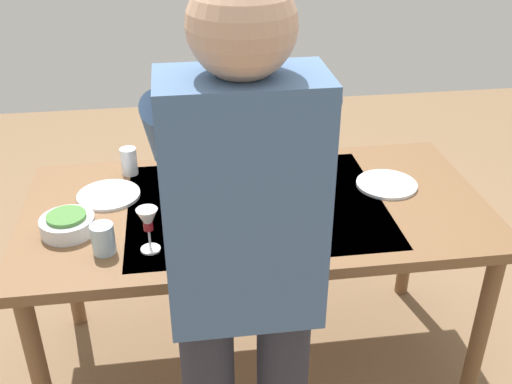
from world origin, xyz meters
The scene contains 15 objects.
ground_plane centered at (0.00, 0.00, 0.00)m, with size 6.00×6.00×0.00m, color #846647.
dining_table centered at (0.00, 0.00, 0.68)m, with size 1.66×0.84×0.76m.
chair_near centered at (-0.08, -0.80, 0.53)m, with size 0.40×0.40×0.91m.
person_server centered at (0.13, 0.68, 0.96)m, with size 0.42×0.61×1.69m.
wine_bottle centered at (0.15, -0.28, 0.87)m, with size 0.07×0.07×0.30m.
wine_glass_left centered at (0.37, 0.24, 0.86)m, with size 0.07×0.07×0.15m.
wine_glass_right centered at (0.29, -0.31, 0.86)m, with size 0.07×0.07×0.15m.
water_cup_near_left centered at (0.46, -0.30, 0.81)m, with size 0.06×0.06×0.11m, color silver.
water_cup_near_right centered at (0.11, -0.10, 0.81)m, with size 0.07×0.07×0.10m, color silver.
water_cup_far_left centered at (0.52, 0.23, 0.81)m, with size 0.07×0.07×0.10m, color silver.
serving_bowl_pasta centered at (0.00, 0.16, 0.79)m, with size 0.30×0.30×0.07m.
side_bowl_salad centered at (0.65, 0.10, 0.79)m, with size 0.18×0.18×0.07m.
dinner_plate_near centered at (-0.51, -0.07, 0.77)m, with size 0.23×0.23×0.01m, color silver.
dinner_plate_far centered at (0.53, -0.13, 0.77)m, with size 0.23×0.23×0.01m, color silver.
table_knife centered at (-0.26, -0.27, 0.76)m, with size 0.01×0.20×0.01m, color silver.
Camera 1 is at (0.26, 1.86, 1.87)m, focal length 42.48 mm.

